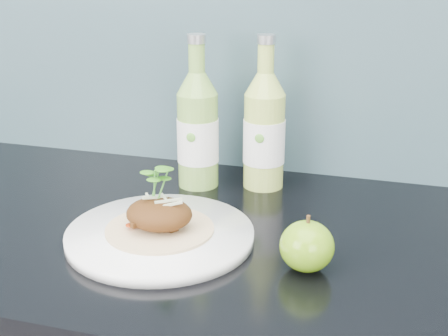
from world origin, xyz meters
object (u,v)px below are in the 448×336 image
Objects in this scene: cider_bottle_left at (198,130)px; green_apple at (307,246)px; dinner_plate at (160,235)px; cider_bottle_right at (264,131)px.

green_apple is at bearing -23.66° from cider_bottle_left.
dinner_plate is 0.29m from cider_bottle_right.
cider_bottle_right is at bearing 113.82° from green_apple.
cider_bottle_right is (0.11, 0.03, 0.00)m from cider_bottle_left.
cider_bottle_right is (-0.12, 0.28, 0.07)m from green_apple.
green_apple reaches higher than dinner_plate.
dinner_plate is at bearing -127.40° from cider_bottle_right.
cider_bottle_left is at bearing 133.18° from green_apple.
cider_bottle_right is at bearing 37.02° from cider_bottle_left.
green_apple is at bearing -6.55° from dinner_plate.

